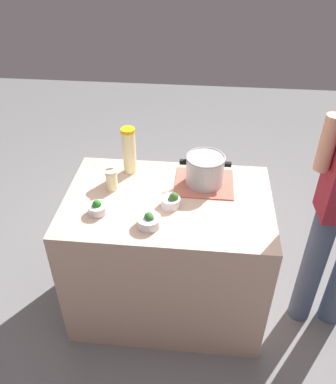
{
  "coord_description": "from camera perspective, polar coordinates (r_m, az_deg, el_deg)",
  "views": [
    {
      "loc": [
        0.18,
        -1.8,
        2.29
      ],
      "look_at": [
        0.0,
        0.0,
        0.95
      ],
      "focal_mm": 37.24,
      "sensor_mm": 36.0,
      "label": 1
    }
  ],
  "objects": [
    {
      "name": "lemonade_pitcher",
      "position": [
        2.45,
        -5.59,
        5.91
      ],
      "size": [
        0.09,
        0.09,
        0.3
      ],
      "color": "#F8EFAB",
      "rests_on": "counter_slab"
    },
    {
      "name": "broccoli_bowl_center",
      "position": [
        2.21,
        0.46,
        -1.27
      ],
      "size": [
        0.11,
        0.11,
        0.09
      ],
      "color": "silver",
      "rests_on": "counter_slab"
    },
    {
      "name": "counter_slab",
      "position": [
        2.58,
        -0.0,
        -8.9
      ],
      "size": [
        1.2,
        0.79,
        0.9
      ],
      "primitive_type": "cube",
      "color": "#D2AD92",
      "rests_on": "ground_plane"
    },
    {
      "name": "ground_plane",
      "position": [
        2.92,
        -0.0,
        -15.07
      ],
      "size": [
        8.0,
        8.0,
        0.0
      ],
      "primitive_type": "plane",
      "color": "slate"
    },
    {
      "name": "dish_cloth",
      "position": [
        2.42,
        5.18,
        1.29
      ],
      "size": [
        0.35,
        0.31,
        0.01
      ],
      "primitive_type": "cube",
      "color": "#BB6151",
      "rests_on": "counter_slab"
    },
    {
      "name": "broccoli_bowl_back",
      "position": [
        2.2,
        -10.09,
        -2.28
      ],
      "size": [
        0.11,
        0.11,
        0.08
      ],
      "color": "silver",
      "rests_on": "counter_slab"
    },
    {
      "name": "cooking_pot",
      "position": [
        2.36,
        5.31,
        3.24
      ],
      "size": [
        0.3,
        0.23,
        0.18
      ],
      "color": "#B7B7BC",
      "rests_on": "dish_cloth"
    },
    {
      "name": "mason_jar",
      "position": [
        2.35,
        -8.08,
        1.74
      ],
      "size": [
        0.07,
        0.07,
        0.13
      ],
      "color": "beige",
      "rests_on": "counter_slab"
    },
    {
      "name": "broccoli_bowl_front",
      "position": [
        2.09,
        -2.78,
        -4.12
      ],
      "size": [
        0.13,
        0.13,
        0.09
      ],
      "color": "silver",
      "rests_on": "counter_slab"
    }
  ]
}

